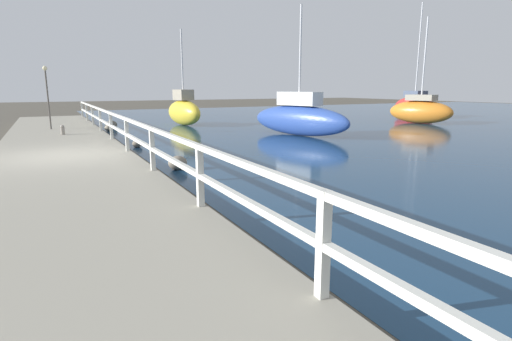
{
  "coord_description": "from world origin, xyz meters",
  "views": [
    {
      "loc": [
        -0.3,
        -12.41,
        2.19
      ],
      "look_at": [
        4.92,
        -2.41,
        -0.15
      ],
      "focal_mm": 28.0,
      "sensor_mm": 36.0,
      "label": 1
    }
  ],
  "objects": [
    {
      "name": "railing",
      "position": [
        1.79,
        -0.0,
        1.0
      ],
      "size": [
        0.1,
        32.5,
        1.01
      ],
      "color": "silver",
      "rests_on": "dock_walkway"
    },
    {
      "name": "sailboat_orange",
      "position": [
        20.44,
        5.12,
        0.79
      ],
      "size": [
        2.65,
        4.21,
        6.36
      ],
      "rotation": [
        0.0,
        0.0,
        0.32
      ],
      "color": "orange",
      "rests_on": "water_surface"
    },
    {
      "name": "boulder_mid_strip",
      "position": [
        2.76,
        10.44,
        0.23
      ],
      "size": [
        0.61,
        0.55,
        0.46
      ],
      "color": "#666056",
      "rests_on": "ground"
    },
    {
      "name": "dock_lamp",
      "position": [
        -0.18,
        8.45,
        2.21
      ],
      "size": [
        0.21,
        0.21,
        2.85
      ],
      "color": "#514C47",
      "rests_on": "dock_walkway"
    },
    {
      "name": "boulder_far_strip",
      "position": [
        2.74,
        -1.98,
        0.19
      ],
      "size": [
        0.51,
        0.46,
        0.38
      ],
      "color": "slate",
      "rests_on": "ground"
    },
    {
      "name": "boulder_near_dock",
      "position": [
        2.48,
        9.32,
        0.16
      ],
      "size": [
        0.44,
        0.4,
        0.33
      ],
      "color": "gray",
      "rests_on": "ground"
    },
    {
      "name": "boulder_downstream",
      "position": [
        2.61,
        2.84,
        0.14
      ],
      "size": [
        0.36,
        0.33,
        0.27
      ],
      "color": "slate",
      "rests_on": "ground"
    },
    {
      "name": "sailboat_blue",
      "position": [
        10.11,
        3.22,
        0.82
      ],
      "size": [
        2.46,
        5.76,
        5.79
      ],
      "rotation": [
        0.0,
        0.0,
        0.26
      ],
      "color": "#2D4C9E",
      "rests_on": "water_surface"
    },
    {
      "name": "sailboat_yellow",
      "position": [
        6.95,
        10.75,
        0.85
      ],
      "size": [
        1.59,
        3.85,
        5.49
      ],
      "rotation": [
        0.0,
        0.0,
        0.12
      ],
      "color": "gold",
      "rests_on": "water_surface"
    },
    {
      "name": "dock_walkway",
      "position": [
        0.0,
        0.0,
        0.16
      ],
      "size": [
        3.77,
        36.0,
        0.31
      ],
      "color": "gray",
      "rests_on": "ground"
    },
    {
      "name": "sailboat_red",
      "position": [
        24.69,
        9.31,
        0.86
      ],
      "size": [
        2.3,
        4.85,
        8.29
      ],
      "rotation": [
        0.0,
        0.0,
        -0.23
      ],
      "color": "red",
      "rests_on": "water_surface"
    },
    {
      "name": "ground_plane",
      "position": [
        0.0,
        0.0,
        0.0
      ],
      "size": [
        120.0,
        120.0,
        0.0
      ],
      "primitive_type": "plane",
      "color": "#4C473D"
    },
    {
      "name": "mooring_bollard",
      "position": [
        0.22,
        5.7,
        0.51
      ],
      "size": [
        0.16,
        0.16,
        0.4
      ],
      "color": "gray",
      "rests_on": "dock_walkway"
    }
  ]
}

